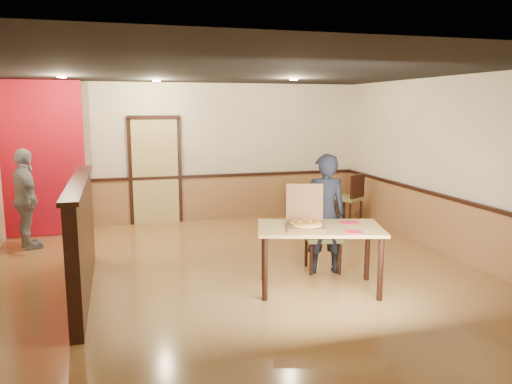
% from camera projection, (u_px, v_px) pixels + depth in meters
% --- Properties ---
extents(floor, '(7.00, 7.00, 0.00)m').
position_uv_depth(floor, '(235.00, 273.00, 7.07)').
color(floor, '#A2723F').
rests_on(floor, ground).
extents(ceiling, '(7.00, 7.00, 0.00)m').
position_uv_depth(ceiling, '(233.00, 70.00, 6.60)').
color(ceiling, black).
rests_on(ceiling, wall_back).
extents(wall_back, '(7.00, 0.00, 7.00)m').
position_uv_depth(wall_back, '(195.00, 153.00, 10.16)').
color(wall_back, '#F3E1BE').
rests_on(wall_back, floor).
extents(wall_right, '(0.00, 7.00, 7.00)m').
position_uv_depth(wall_right, '(452.00, 167.00, 7.77)').
color(wall_right, '#F3E1BE').
rests_on(wall_right, floor).
extents(wainscot_back, '(7.00, 0.04, 0.90)m').
position_uv_depth(wainscot_back, '(196.00, 199.00, 10.29)').
color(wainscot_back, '#9B683E').
rests_on(wainscot_back, floor).
extents(chair_rail_back, '(7.00, 0.06, 0.06)m').
position_uv_depth(chair_rail_back, '(195.00, 176.00, 10.19)').
color(chair_rail_back, black).
rests_on(chair_rail_back, wall_back).
extents(wainscot_right, '(0.04, 7.00, 0.90)m').
position_uv_depth(wainscot_right, '(447.00, 226.00, 7.92)').
color(wainscot_right, '#9B683E').
rests_on(wainscot_right, floor).
extents(chair_rail_right, '(0.06, 7.00, 0.06)m').
position_uv_depth(chair_rail_right, '(447.00, 197.00, 7.84)').
color(chair_rail_right, black).
rests_on(chair_rail_right, wall_right).
extents(back_door, '(0.90, 0.06, 2.10)m').
position_uv_depth(back_door, '(155.00, 171.00, 9.96)').
color(back_door, tan).
rests_on(back_door, wall_back).
extents(booth_partition, '(0.20, 3.10, 1.44)m').
position_uv_depth(booth_partition, '(82.00, 236.00, 6.22)').
color(booth_partition, black).
rests_on(booth_partition, floor).
extents(red_accent_panel, '(1.60, 0.20, 2.78)m').
position_uv_depth(red_accent_panel, '(38.00, 159.00, 8.91)').
color(red_accent_panel, '#B20C1C').
rests_on(red_accent_panel, floor).
extents(spot_a, '(0.14, 0.14, 0.02)m').
position_uv_depth(spot_a, '(62.00, 77.00, 7.70)').
color(spot_a, '#FFD8B2').
rests_on(spot_a, ceiling).
extents(spot_b, '(0.14, 0.14, 0.02)m').
position_uv_depth(spot_b, '(156.00, 81.00, 8.76)').
color(spot_b, '#FFD8B2').
rests_on(spot_b, ceiling).
extents(spot_c, '(0.14, 0.14, 0.02)m').
position_uv_depth(spot_c, '(294.00, 79.00, 8.40)').
color(spot_c, '#FFD8B2').
rests_on(spot_c, ceiling).
extents(main_table, '(1.74, 1.28, 0.83)m').
position_uv_depth(main_table, '(320.00, 235.00, 6.31)').
color(main_table, tan).
rests_on(main_table, floor).
extents(diner_chair, '(0.58, 0.58, 0.99)m').
position_uv_depth(diner_chair, '(322.00, 232.00, 7.17)').
color(diner_chair, olive).
rests_on(diner_chair, floor).
extents(side_chair_left, '(0.56, 0.56, 0.83)m').
position_uv_depth(side_chair_left, '(305.00, 203.00, 9.86)').
color(side_chair_left, olive).
rests_on(side_chair_left, floor).
extents(side_chair_right, '(0.68, 0.68, 0.99)m').
position_uv_depth(side_chair_right, '(351.00, 196.00, 10.09)').
color(side_chair_right, olive).
rests_on(side_chair_right, floor).
extents(side_table, '(0.75, 0.75, 0.66)m').
position_uv_depth(side_table, '(316.00, 194.00, 10.55)').
color(side_table, tan).
rests_on(side_table, floor).
extents(diner, '(0.68, 0.51, 1.69)m').
position_uv_depth(diner, '(324.00, 214.00, 6.96)').
color(diner, black).
rests_on(diner, floor).
extents(passerby, '(0.77, 1.06, 1.66)m').
position_uv_depth(passerby, '(26.00, 199.00, 8.18)').
color(passerby, '#94929A').
rests_on(passerby, floor).
extents(pizza_box, '(0.62, 0.68, 0.51)m').
position_uv_depth(pizza_box, '(306.00, 222.00, 6.28)').
color(pizza_box, brown).
rests_on(pizza_box, main_table).
extents(pizza, '(0.52, 0.52, 0.03)m').
position_uv_depth(pizza, '(306.00, 224.00, 6.23)').
color(pizza, '#E8B654').
rests_on(pizza, pizza_box).
extents(napkin_near, '(0.25, 0.25, 0.01)m').
position_uv_depth(napkin_near, '(354.00, 232.00, 6.01)').
color(napkin_near, red).
rests_on(napkin_near, main_table).
extents(napkin_far, '(0.22, 0.22, 0.01)m').
position_uv_depth(napkin_far, '(350.00, 222.00, 6.50)').
color(napkin_far, red).
rests_on(napkin_far, main_table).
extents(condiment, '(0.06, 0.06, 0.16)m').
position_uv_depth(condiment, '(321.00, 183.00, 10.45)').
color(condiment, '#94601B').
rests_on(condiment, side_table).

